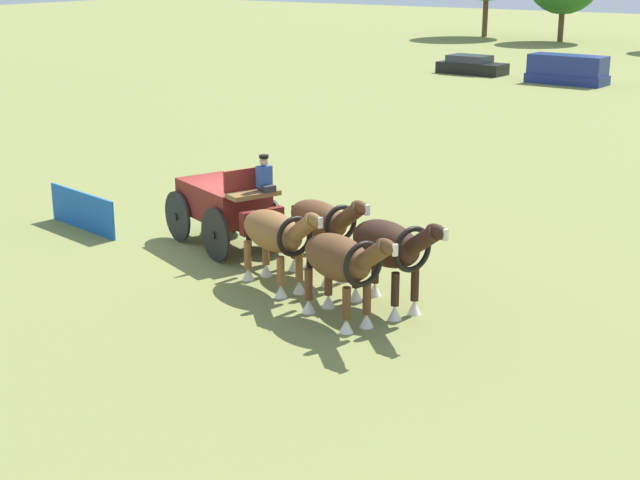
{
  "coord_description": "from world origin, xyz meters",
  "views": [
    {
      "loc": [
        15.99,
        -18.67,
        7.57
      ],
      "look_at": [
        4.1,
        -1.39,
        1.2
      ],
      "focal_mm": 53.06,
      "sensor_mm": 36.0,
      "label": 1
    }
  ],
  "objects_px": {
    "draft_horse_lead_near": "(389,247)",
    "draft_horse_rear_near": "(322,223)",
    "parked_vehicle_a": "(471,66)",
    "parked_vehicle_b": "(567,70)",
    "show_wagon": "(226,204)",
    "draft_horse_rear_off": "(276,234)",
    "draft_horse_lead_off": "(341,261)"
  },
  "relations": [
    {
      "from": "draft_horse_lead_near",
      "to": "draft_horse_rear_off",
      "type": "bearing_deg",
      "value": -174.18
    },
    {
      "from": "show_wagon",
      "to": "draft_horse_lead_near",
      "type": "distance_m",
      "value": 6.16
    },
    {
      "from": "draft_horse_rear_near",
      "to": "draft_horse_rear_off",
      "type": "height_order",
      "value": "draft_horse_rear_near"
    },
    {
      "from": "draft_horse_lead_off",
      "to": "parked_vehicle_a",
      "type": "bearing_deg",
      "value": 112.27
    },
    {
      "from": "show_wagon",
      "to": "parked_vehicle_b",
      "type": "height_order",
      "value": "show_wagon"
    },
    {
      "from": "draft_horse_rear_near",
      "to": "draft_horse_lead_off",
      "type": "distance_m",
      "value": 2.89
    },
    {
      "from": "draft_horse_rear_off",
      "to": "draft_horse_lead_near",
      "type": "height_order",
      "value": "draft_horse_lead_near"
    },
    {
      "from": "draft_horse_lead_near",
      "to": "parked_vehicle_b",
      "type": "relative_size",
      "value": 0.62
    },
    {
      "from": "parked_vehicle_a",
      "to": "parked_vehicle_b",
      "type": "xyz_separation_m",
      "value": [
        6.97,
        -1.27,
        0.32
      ]
    },
    {
      "from": "show_wagon",
      "to": "parked_vehicle_a",
      "type": "height_order",
      "value": "show_wagon"
    },
    {
      "from": "draft_horse_lead_near",
      "to": "draft_horse_lead_off",
      "type": "xyz_separation_m",
      "value": [
        -0.46,
        -1.22,
        -0.08
      ]
    },
    {
      "from": "draft_horse_lead_near",
      "to": "draft_horse_rear_near",
      "type": "bearing_deg",
      "value": 159.15
    },
    {
      "from": "draft_horse_rear_off",
      "to": "draft_horse_lead_off",
      "type": "xyz_separation_m",
      "value": [
        2.42,
        -0.92,
        0.04
      ]
    },
    {
      "from": "draft_horse_rear_near",
      "to": "draft_horse_lead_off",
      "type": "xyz_separation_m",
      "value": [
        1.95,
        -2.14,
        -0.02
      ]
    },
    {
      "from": "draft_horse_rear_near",
      "to": "draft_horse_rear_off",
      "type": "relative_size",
      "value": 0.97
    },
    {
      "from": "draft_horse_lead_off",
      "to": "draft_horse_rear_off",
      "type": "bearing_deg",
      "value": 159.15
    },
    {
      "from": "show_wagon",
      "to": "parked_vehicle_b",
      "type": "distance_m",
      "value": 37.63
    },
    {
      "from": "draft_horse_lead_near",
      "to": "parked_vehicle_b",
      "type": "height_order",
      "value": "draft_horse_lead_near"
    },
    {
      "from": "draft_horse_rear_near",
      "to": "draft_horse_lead_near",
      "type": "relative_size",
      "value": 1.0
    },
    {
      "from": "show_wagon",
      "to": "draft_horse_lead_off",
      "type": "relative_size",
      "value": 1.91
    },
    {
      "from": "draft_horse_lead_off",
      "to": "parked_vehicle_b",
      "type": "distance_m",
      "value": 41.37
    },
    {
      "from": "show_wagon",
      "to": "draft_horse_rear_off",
      "type": "xyz_separation_m",
      "value": [
        3.07,
        -1.87,
        0.12
      ]
    },
    {
      "from": "draft_horse_lead_off",
      "to": "parked_vehicle_a",
      "type": "relative_size",
      "value": 0.66
    },
    {
      "from": "draft_horse_lead_near",
      "to": "show_wagon",
      "type": "bearing_deg",
      "value": 165.16
    },
    {
      "from": "draft_horse_rear_near",
      "to": "draft_horse_rear_off",
      "type": "xyz_separation_m",
      "value": [
        -0.47,
        -1.21,
        -0.06
      ]
    },
    {
      "from": "draft_horse_rear_off",
      "to": "draft_horse_lead_near",
      "type": "distance_m",
      "value": 2.9
    },
    {
      "from": "show_wagon",
      "to": "draft_horse_lead_near",
      "type": "relative_size",
      "value": 1.91
    },
    {
      "from": "draft_horse_rear_near",
      "to": "parked_vehicle_a",
      "type": "bearing_deg",
      "value": 110.91
    },
    {
      "from": "draft_horse_lead_off",
      "to": "parked_vehicle_a",
      "type": "height_order",
      "value": "draft_horse_lead_off"
    },
    {
      "from": "parked_vehicle_a",
      "to": "draft_horse_rear_off",
      "type": "bearing_deg",
      "value": -70.25
    },
    {
      "from": "parked_vehicle_a",
      "to": "parked_vehicle_b",
      "type": "distance_m",
      "value": 7.09
    },
    {
      "from": "parked_vehicle_b",
      "to": "parked_vehicle_a",
      "type": "bearing_deg",
      "value": 169.68
    }
  ]
}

